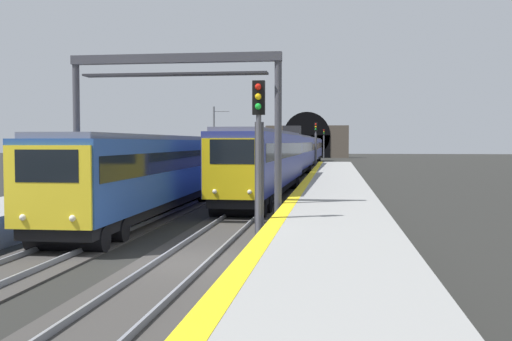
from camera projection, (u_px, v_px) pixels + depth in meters
ground_plane at (185, 264)px, 16.68m from camera, size 320.00×320.00×0.00m
platform_right at (331, 249)px, 16.11m from camera, size 112.00×3.81×1.06m
platform_right_edge_strip at (271, 228)px, 16.30m from camera, size 112.00×0.50×0.01m
track_main_line at (185, 262)px, 16.68m from camera, size 160.00×2.91×0.21m
track_adjacent_line at (44, 258)px, 17.25m from camera, size 160.00×2.80×0.21m
train_main_approaching at (299, 151)px, 67.67m from camera, size 85.70×3.22×5.02m
train_adjacent_platform at (200, 162)px, 37.16m from camera, size 40.25×3.08×4.65m
railway_signal_near at (259, 149)px, 18.23m from camera, size 0.39×0.38×5.34m
railway_signal_mid at (316, 142)px, 69.69m from camera, size 0.39×0.38×5.76m
railway_signal_far at (324, 141)px, 116.97m from camera, size 0.39×0.38×6.00m
overhead_signal_gantry at (175, 97)px, 23.31m from camera, size 0.70×8.51×6.92m
tunnel_portal at (307, 141)px, 130.25m from camera, size 2.74×18.25×10.22m
catenary_mast_near at (214, 138)px, 72.32m from camera, size 0.22×2.05×7.80m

